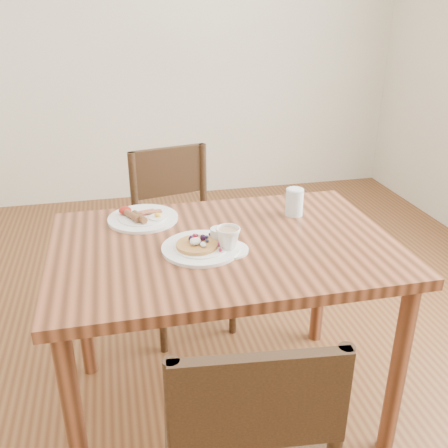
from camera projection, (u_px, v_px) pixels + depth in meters
name	position (u px, v px, depth m)	size (l,w,h in m)	color
ground	(224.00, 404.00, 2.06)	(5.00, 5.00, 0.00)	#5B311A
dining_table	(224.00, 267.00, 1.79)	(1.20, 0.80, 0.75)	brown
chair_near	(247.00, 444.00, 1.27)	(0.46, 0.46, 0.88)	#3E2616
chair_far	(180.00, 232.00, 2.44)	(0.50, 0.50, 0.88)	#3E2616
pancake_plate	(202.00, 245.00, 1.70)	(0.27, 0.27, 0.06)	white
breakfast_plate	(142.00, 217.00, 1.93)	(0.27, 0.27, 0.04)	white
teacup_saucer	(228.00, 241.00, 1.68)	(0.14, 0.14, 0.09)	white
water_glass	(294.00, 202.00, 1.96)	(0.07, 0.07, 0.11)	silver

